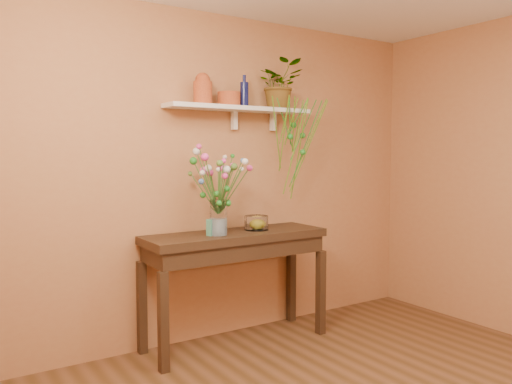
# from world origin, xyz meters

# --- Properties ---
(room) EXTENTS (4.04, 4.04, 2.70)m
(room) POSITION_xyz_m (0.00, 0.00, 1.35)
(room) COLOR brown
(room) RESTS_ON ground
(sideboard) EXTENTS (1.51, 0.48, 0.92)m
(sideboard) POSITION_xyz_m (-0.07, 1.74, 0.78)
(sideboard) COLOR #382617
(sideboard) RESTS_ON ground
(wall_shelf) EXTENTS (1.30, 0.24, 0.19)m
(wall_shelf) POSITION_xyz_m (0.06, 1.87, 1.92)
(wall_shelf) COLOR white
(wall_shelf) RESTS_ON room
(terracotta_jug) EXTENTS (0.17, 0.17, 0.25)m
(terracotta_jug) POSITION_xyz_m (-0.30, 1.86, 2.06)
(terracotta_jug) COLOR #B75525
(terracotta_jug) RESTS_ON wall_shelf
(terracotta_pot) EXTENTS (0.22, 0.22, 0.11)m
(terracotta_pot) POSITION_xyz_m (-0.05, 1.88, 1.99)
(terracotta_pot) COLOR #B75525
(terracotta_pot) RESTS_ON wall_shelf
(blue_bottle) EXTENTS (0.07, 0.07, 0.26)m
(blue_bottle) POSITION_xyz_m (0.08, 1.84, 2.04)
(blue_bottle) COLOR #0E1343
(blue_bottle) RESTS_ON wall_shelf
(spider_plant) EXTENTS (0.48, 0.45, 0.42)m
(spider_plant) POSITION_xyz_m (0.47, 1.89, 2.15)
(spider_plant) COLOR #267F25
(spider_plant) RESTS_ON wall_shelf
(plant_fronds) EXTENTS (0.63, 0.31, 0.87)m
(plant_fronds) POSITION_xyz_m (0.55, 1.75, 1.70)
(plant_fronds) COLOR #267F25
(plant_fronds) RESTS_ON wall_shelf
(glass_vase) EXTENTS (0.13, 0.13, 0.28)m
(glass_vase) POSITION_xyz_m (-0.26, 1.68, 1.03)
(glass_vase) COLOR white
(glass_vase) RESTS_ON sideboard
(bouquet) EXTENTS (0.42, 0.48, 0.54)m
(bouquet) POSITION_xyz_m (-0.28, 1.68, 1.39)
(bouquet) COLOR #386B28
(bouquet) RESTS_ON glass_vase
(glass_bowl) EXTENTS (0.20, 0.20, 0.12)m
(glass_bowl) POSITION_xyz_m (0.14, 1.75, 0.97)
(glass_bowl) COLOR white
(glass_bowl) RESTS_ON sideboard
(lemon) EXTENTS (0.09, 0.09, 0.09)m
(lemon) POSITION_xyz_m (0.15, 1.76, 0.96)
(lemon) COLOR yellow
(lemon) RESTS_ON glass_bowl
(carton) EXTENTS (0.08, 0.07, 0.13)m
(carton) POSITION_xyz_m (-0.32, 1.69, 0.98)
(carton) COLOR teal
(carton) RESTS_ON sideboard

